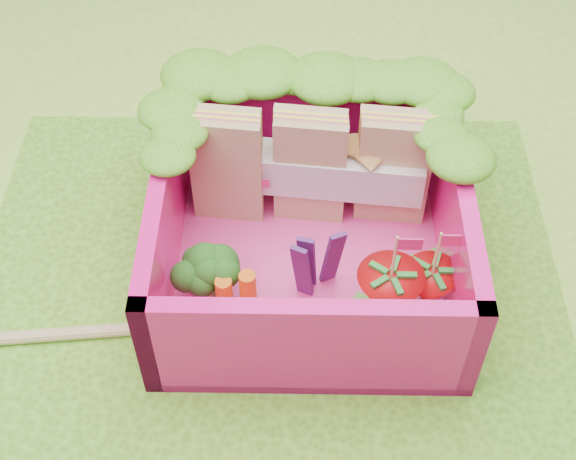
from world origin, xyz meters
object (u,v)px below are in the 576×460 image
(chopsticks, at_px, (33,336))
(strawberry_left, at_px, (388,296))
(sandwich_stack, at_px, (311,166))
(strawberry_right, at_px, (430,288))
(broccoli, at_px, (205,277))
(bento_box, at_px, (310,226))

(chopsticks, bearing_deg, strawberry_left, 4.12)
(sandwich_stack, height_order, chopsticks, sandwich_stack)
(strawberry_left, height_order, strawberry_right, strawberry_left)
(broccoli, bearing_deg, bento_box, 30.73)
(bento_box, bearing_deg, broccoli, -149.27)
(strawberry_left, height_order, chopsticks, strawberry_left)
(sandwich_stack, xyz_separation_m, chopsticks, (-1.16, -0.72, -0.30))
(sandwich_stack, distance_m, strawberry_left, 0.70)
(strawberry_right, bearing_deg, strawberry_left, -161.47)
(strawberry_left, distance_m, chopsticks, 1.49)
(strawberry_left, relative_size, strawberry_right, 1.10)
(bento_box, relative_size, sandwich_stack, 1.21)
(sandwich_stack, bearing_deg, strawberry_right, -48.34)
(sandwich_stack, height_order, strawberry_right, sandwich_stack)
(sandwich_stack, distance_m, broccoli, 0.72)
(sandwich_stack, relative_size, strawberry_right, 2.28)
(strawberry_right, bearing_deg, broccoli, -179.38)
(sandwich_stack, xyz_separation_m, strawberry_left, (0.32, -0.61, -0.13))
(sandwich_stack, relative_size, strawberry_left, 2.08)
(strawberry_right, bearing_deg, chopsticks, -174.27)
(broccoli, xyz_separation_m, chopsticks, (-0.73, -0.16, -0.22))
(bento_box, relative_size, chopsticks, 0.54)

